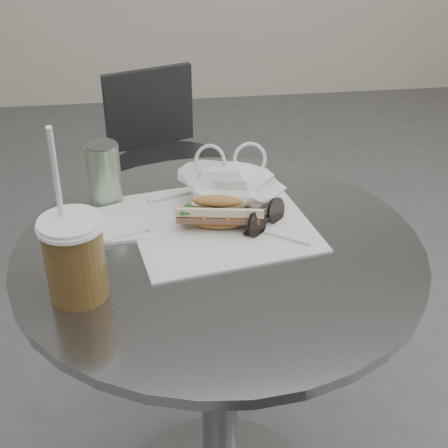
{
  "coord_description": "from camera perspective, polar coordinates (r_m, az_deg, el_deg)",
  "views": [
    {
      "loc": [
        -0.11,
        -0.76,
        1.38
      ],
      "look_at": [
        0.01,
        0.19,
        0.79
      ],
      "focal_mm": 50.0,
      "sensor_mm": 36.0,
      "label": 1
    }
  ],
  "objects": [
    {
      "name": "chair_far",
      "position": [
        2.16,
        -5.05,
        2.48
      ],
      "size": [
        0.41,
        0.43,
        0.74
      ],
      "rotation": [
        0.0,
        0.0,
        3.47
      ],
      "color": "#2C2C2F",
      "rests_on": "ground"
    },
    {
      "name": "cafe_table",
      "position": [
        1.33,
        -0.4,
        -11.87
      ],
      "size": [
        0.76,
        0.76,
        0.74
      ],
      "color": "slate",
      "rests_on": "ground"
    },
    {
      "name": "napkin_stack",
      "position": [
        1.23,
        -10.57,
        -0.04
      ],
      "size": [
        0.16,
        0.16,
        0.01
      ],
      "color": "white",
      "rests_on": "cafe_table"
    },
    {
      "name": "sandwich_paper",
      "position": [
        1.22,
        -0.41,
        0.15
      ],
      "size": [
        0.39,
        0.37,
        0.0
      ],
      "primitive_type": "cube",
      "rotation": [
        0.0,
        0.0,
        0.17
      ],
      "color": "white",
      "rests_on": "cafe_table"
    },
    {
      "name": "sunglasses",
      "position": [
        1.2,
        3.81,
        0.48
      ],
      "size": [
        0.1,
        0.1,
        0.05
      ],
      "rotation": [
        0.0,
        0.0,
        0.78
      ],
      "color": "black",
      "rests_on": "cafe_table"
    },
    {
      "name": "plastic_bag",
      "position": [
        1.25,
        0.65,
        3.36
      ],
      "size": [
        0.23,
        0.19,
        0.1
      ],
      "primitive_type": null,
      "rotation": [
        0.0,
        0.0,
        -0.25
      ],
      "color": "white",
      "rests_on": "cafe_table"
    },
    {
      "name": "iced_coffee",
      "position": [
        1.02,
        -13.48,
        -2.93
      ],
      "size": [
        0.11,
        0.11,
        0.31
      ],
      "color": "brown",
      "rests_on": "cafe_table"
    },
    {
      "name": "banh_mi",
      "position": [
        1.19,
        -0.54,
        1.03
      ],
      "size": [
        0.2,
        0.11,
        0.07
      ],
      "rotation": [
        0.0,
        0.0,
        -0.17
      ],
      "color": "#AD7A41",
      "rests_on": "sandwich_paper"
    },
    {
      "name": "drink_can",
      "position": [
        1.29,
        -10.9,
        4.58
      ],
      "size": [
        0.07,
        0.07,
        0.13
      ],
      "color": "#4F8851",
      "rests_on": "cafe_table"
    }
  ]
}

